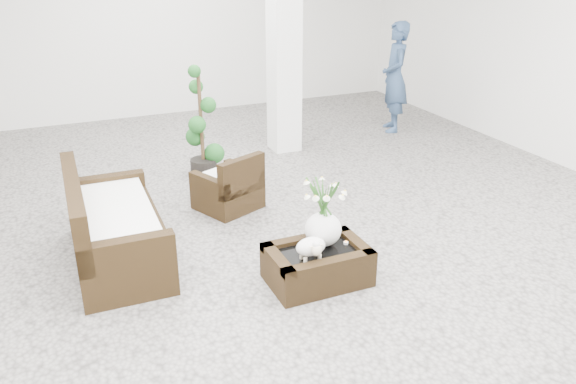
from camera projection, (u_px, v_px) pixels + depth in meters
name	position (u px, v px, depth m)	size (l,w,h in m)	color
ground	(284.00, 243.00, 6.04)	(11.00, 11.00, 0.00)	gray
column	(284.00, 31.00, 8.15)	(0.40, 0.40, 3.50)	white
coffee_table	(317.00, 266.00, 5.30)	(0.90, 0.60, 0.31)	black
sheep_figurine	(311.00, 249.00, 5.07)	(0.28, 0.23, 0.21)	white
planter_narcissus	(324.00, 205.00, 5.20)	(0.44, 0.44, 0.80)	white
tealight	(346.00, 243.00, 5.36)	(0.04, 0.04, 0.03)	white
armchair	(227.00, 181.00, 6.72)	(0.64, 0.61, 0.68)	black
loveseat	(116.00, 219.00, 5.54)	(1.69, 0.81, 0.90)	black
topiary	(201.00, 123.00, 7.51)	(0.39, 0.39, 1.47)	#184B1A
shopper	(395.00, 77.00, 9.37)	(0.65, 0.42, 1.77)	navy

